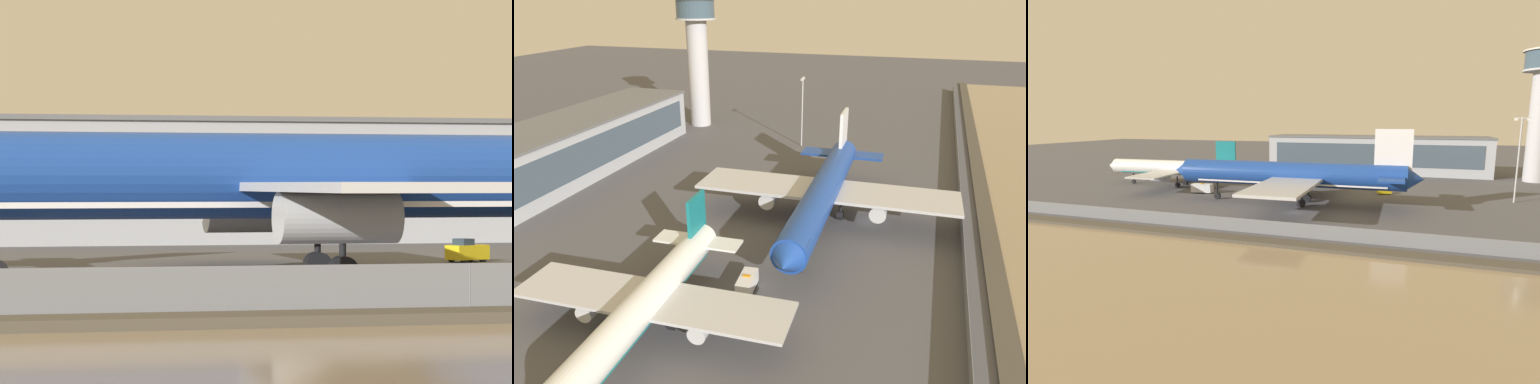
# 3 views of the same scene
# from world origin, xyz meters

# --- Properties ---
(ground_plane) EXTENTS (500.00, 500.00, 0.00)m
(ground_plane) POSITION_xyz_m (0.00, 0.00, 0.00)
(ground_plane) COLOR #4C4C51
(shoreline_seawall) EXTENTS (320.00, 3.00, 0.50)m
(shoreline_seawall) POSITION_xyz_m (0.00, -20.50, 0.25)
(shoreline_seawall) COLOR #474238
(shoreline_seawall) RESTS_ON ground
(perimeter_fence) EXTENTS (280.00, 0.10, 2.27)m
(perimeter_fence) POSITION_xyz_m (0.00, -16.00, 1.14)
(perimeter_fence) COLOR slate
(perimeter_fence) RESTS_ON ground
(cargo_jet_blue) EXTENTS (55.43, 47.32, 16.33)m
(cargo_jet_blue) POSITION_xyz_m (-3.06, 8.02, 6.23)
(cargo_jet_blue) COLOR #193D93
(cargo_jet_blue) RESTS_ON ground
(baggage_tug) EXTENTS (3.57, 2.77, 1.80)m
(baggage_tug) POSITION_xyz_m (15.02, 25.81, 0.81)
(baggage_tug) COLOR yellow
(baggage_tug) RESTS_ON ground
(terminal_building) EXTENTS (73.27, 17.89, 12.56)m
(terminal_building) POSITION_xyz_m (8.50, 69.03, 6.29)
(terminal_building) COLOR #9EA3AD
(terminal_building) RESTS_ON ground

